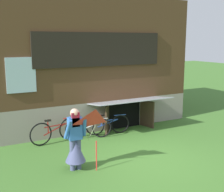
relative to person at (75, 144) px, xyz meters
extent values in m
plane|color=#3D6B28|center=(1.99, -0.35, -0.68)|extent=(60.00, 60.00, 0.00)
cube|color=gray|center=(1.99, 5.14, -0.13)|extent=(7.73, 4.98, 1.09)
cube|color=#4C331E|center=(1.99, 5.14, 2.28)|extent=(7.73, 4.98, 3.74)
cube|color=black|center=(1.99, 2.61, 2.29)|extent=(4.78, 0.08, 1.16)
cube|color=#9EB7C6|center=(1.99, 2.63, 2.29)|extent=(4.62, 0.04, 1.04)
cube|color=#9EB7C6|center=(-0.75, 2.62, 1.54)|extent=(0.90, 0.06, 1.10)
cube|color=black|center=(2.95, 2.64, -0.17)|extent=(1.40, 0.03, 1.01)
cube|color=#3D2B1E|center=(2.10, 2.35, -0.17)|extent=(0.44, 0.61, 1.01)
cube|color=#3D2B1E|center=(3.80, 2.35, -0.17)|extent=(0.24, 0.69, 1.01)
cube|color=#999EA8|center=(2.95, 2.10, 0.46)|extent=(2.98, 1.09, 0.18)
cylinder|color=#474C75|center=(-0.08, 0.00, -0.27)|extent=(0.14, 0.14, 0.81)
cylinder|color=#474C75|center=(0.08, 0.00, -0.27)|extent=(0.14, 0.14, 0.81)
cone|color=#474C75|center=(0.00, 0.00, -0.15)|extent=(0.52, 0.52, 0.61)
cube|color=#3366B7|center=(0.00, 0.00, 0.42)|extent=(0.34, 0.20, 0.58)
cylinder|color=#3366B7|center=(-0.22, -0.10, 0.45)|extent=(0.17, 0.33, 0.53)
cylinder|color=#3366B7|center=(0.22, -0.10, 0.45)|extent=(0.17, 0.33, 0.53)
cube|color=maroon|center=(0.00, -0.06, 0.66)|extent=(0.20, 0.08, 0.36)
sphere|color=#D8AD8E|center=(0.00, 0.00, 0.82)|extent=(0.22, 0.22, 0.22)
pyramid|color=red|center=(0.36, -0.48, 0.63)|extent=(0.80, 0.55, 0.55)
cylinder|color=beige|center=(0.35, -0.25, 0.32)|extent=(0.01, 0.46, 0.49)
cylinder|color=red|center=(0.45, -0.30, -0.28)|extent=(0.03, 0.03, 0.79)
torus|color=black|center=(2.50, 2.12, -0.34)|extent=(0.67, 0.18, 0.67)
torus|color=black|center=(1.60, 2.30, -0.34)|extent=(0.67, 0.18, 0.67)
cylinder|color=#284CB2|center=(2.05, 2.21, -0.17)|extent=(0.68, 0.18, 0.04)
cylinder|color=#284CB2|center=(2.05, 2.21, -0.28)|extent=(0.74, 0.19, 0.27)
cylinder|color=#284CB2|center=(1.83, 2.26, -0.17)|extent=(0.04, 0.04, 0.38)
cube|color=black|center=(1.83, 2.26, 0.02)|extent=(0.20, 0.08, 0.05)
cylinder|color=#284CB2|center=(2.50, 2.12, -0.01)|extent=(0.44, 0.12, 0.03)
torus|color=black|center=(1.70, 1.99, -0.34)|extent=(0.66, 0.22, 0.67)
torus|color=black|center=(0.83, 2.22, -0.34)|extent=(0.66, 0.22, 0.67)
cylinder|color=#ADAFB5|center=(1.27, 2.10, -0.17)|extent=(0.66, 0.21, 0.04)
cylinder|color=#ADAFB5|center=(1.27, 2.10, -0.28)|extent=(0.73, 0.23, 0.27)
cylinder|color=#ADAFB5|center=(1.05, 2.16, -0.17)|extent=(0.04, 0.04, 0.37)
cube|color=black|center=(1.05, 2.16, 0.01)|extent=(0.20, 0.08, 0.05)
cylinder|color=#ADAFB5|center=(1.70, 1.99, -0.02)|extent=(0.43, 0.14, 0.03)
torus|color=black|center=(0.66, 2.32, -0.31)|extent=(0.74, 0.17, 0.74)
torus|color=black|center=(-0.34, 2.15, -0.31)|extent=(0.74, 0.17, 0.74)
cylinder|color=red|center=(0.16, 2.24, -0.11)|extent=(0.76, 0.16, 0.04)
cylinder|color=red|center=(0.16, 2.24, -0.24)|extent=(0.83, 0.17, 0.30)
cylinder|color=red|center=(-0.09, 2.19, -0.11)|extent=(0.04, 0.04, 0.42)
cube|color=black|center=(-0.09, 2.19, 0.10)|extent=(0.20, 0.08, 0.05)
cylinder|color=red|center=(0.66, 2.32, 0.06)|extent=(0.44, 0.10, 0.03)
camera|label=1|loc=(-2.49, -6.70, 2.59)|focal=47.19mm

